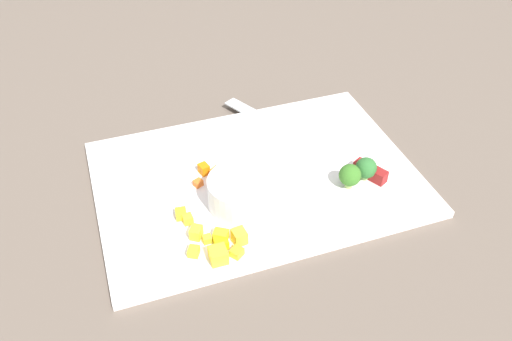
# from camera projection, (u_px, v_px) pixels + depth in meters

# --- Properties ---
(ground_plane) EXTENTS (4.00, 4.00, 0.00)m
(ground_plane) POSITION_uv_depth(u_px,v_px,m) (256.00, 181.00, 0.86)
(ground_plane) COLOR brown
(cutting_board) EXTENTS (0.50, 0.35, 0.01)m
(cutting_board) POSITION_uv_depth(u_px,v_px,m) (256.00, 178.00, 0.86)
(cutting_board) COLOR white
(cutting_board) RESTS_ON ground_plane
(prep_bowl) EXTENTS (0.10, 0.10, 0.05)m
(prep_bowl) POSITION_uv_depth(u_px,v_px,m) (242.00, 192.00, 0.79)
(prep_bowl) COLOR white
(prep_bowl) RESTS_ON cutting_board
(chef_knife) EXTENTS (0.18, 0.32, 0.02)m
(chef_knife) POSITION_uv_depth(u_px,v_px,m) (325.00, 149.00, 0.89)
(chef_knife) COLOR silver
(chef_knife) RESTS_ON cutting_board
(carrot_dice_0) EXTENTS (0.02, 0.02, 0.01)m
(carrot_dice_0) POSITION_uv_depth(u_px,v_px,m) (223.00, 175.00, 0.84)
(carrot_dice_0) COLOR orange
(carrot_dice_0) RESTS_ON cutting_board
(carrot_dice_1) EXTENTS (0.02, 0.02, 0.01)m
(carrot_dice_1) POSITION_uv_depth(u_px,v_px,m) (198.00, 183.00, 0.83)
(carrot_dice_1) COLOR orange
(carrot_dice_1) RESTS_ON cutting_board
(carrot_dice_2) EXTENTS (0.02, 0.02, 0.02)m
(carrot_dice_2) POSITION_uv_depth(u_px,v_px,m) (204.00, 169.00, 0.85)
(carrot_dice_2) COLOR orange
(carrot_dice_2) RESTS_ON cutting_board
(carrot_dice_3) EXTENTS (0.02, 0.02, 0.02)m
(carrot_dice_3) POSITION_uv_depth(u_px,v_px,m) (232.00, 170.00, 0.85)
(carrot_dice_3) COLOR orange
(carrot_dice_3) RESTS_ON cutting_board
(carrot_dice_4) EXTENTS (0.02, 0.02, 0.01)m
(carrot_dice_4) POSITION_uv_depth(u_px,v_px,m) (217.00, 173.00, 0.85)
(carrot_dice_4) COLOR orange
(carrot_dice_4) RESTS_ON cutting_board
(carrot_dice_5) EXTENTS (0.02, 0.02, 0.01)m
(carrot_dice_5) POSITION_uv_depth(u_px,v_px,m) (243.00, 165.00, 0.86)
(carrot_dice_5) COLOR orange
(carrot_dice_5) RESTS_ON cutting_board
(pepper_dice_0) EXTENTS (0.02, 0.02, 0.02)m
(pepper_dice_0) POSITION_uv_depth(u_px,v_px,m) (196.00, 232.00, 0.75)
(pepper_dice_0) COLOR yellow
(pepper_dice_0) RESTS_ON cutting_board
(pepper_dice_1) EXTENTS (0.02, 0.02, 0.01)m
(pepper_dice_1) POSITION_uv_depth(u_px,v_px,m) (221.00, 243.00, 0.73)
(pepper_dice_1) COLOR yellow
(pepper_dice_1) RESTS_ON cutting_board
(pepper_dice_2) EXTENTS (0.02, 0.02, 0.02)m
(pepper_dice_2) POSITION_uv_depth(u_px,v_px,m) (218.00, 255.00, 0.71)
(pepper_dice_2) COLOR yellow
(pepper_dice_2) RESTS_ON cutting_board
(pepper_dice_3) EXTENTS (0.01, 0.02, 0.01)m
(pepper_dice_3) POSITION_uv_depth(u_px,v_px,m) (188.00, 219.00, 0.77)
(pepper_dice_3) COLOR yellow
(pepper_dice_3) RESTS_ON cutting_board
(pepper_dice_4) EXTENTS (0.03, 0.02, 0.01)m
(pepper_dice_4) POSITION_uv_depth(u_px,v_px,m) (221.00, 235.00, 0.74)
(pepper_dice_4) COLOR yellow
(pepper_dice_4) RESTS_ON cutting_board
(pepper_dice_5) EXTENTS (0.02, 0.02, 0.01)m
(pepper_dice_5) POSITION_uv_depth(u_px,v_px,m) (181.00, 214.00, 0.78)
(pepper_dice_5) COLOR yellow
(pepper_dice_5) RESTS_ON cutting_board
(pepper_dice_6) EXTENTS (0.02, 0.02, 0.02)m
(pepper_dice_6) POSITION_uv_depth(u_px,v_px,m) (239.00, 236.00, 0.74)
(pepper_dice_6) COLOR yellow
(pepper_dice_6) RESTS_ON cutting_board
(pepper_dice_7) EXTENTS (0.02, 0.02, 0.01)m
(pepper_dice_7) POSITION_uv_depth(u_px,v_px,m) (194.00, 251.00, 0.72)
(pepper_dice_7) COLOR yellow
(pepper_dice_7) RESTS_ON cutting_board
(pepper_dice_8) EXTENTS (0.01, 0.01, 0.01)m
(pepper_dice_8) POSITION_uv_depth(u_px,v_px,m) (207.00, 239.00, 0.74)
(pepper_dice_8) COLOR yellow
(pepper_dice_8) RESTS_ON cutting_board
(pepper_dice_9) EXTENTS (0.02, 0.02, 0.01)m
(pepper_dice_9) POSITION_uv_depth(u_px,v_px,m) (237.00, 252.00, 0.72)
(pepper_dice_9) COLOR yellow
(pepper_dice_9) RESTS_ON cutting_board
(broccoli_floret_0) EXTENTS (0.03, 0.03, 0.04)m
(broccoli_floret_0) POSITION_uv_depth(u_px,v_px,m) (350.00, 175.00, 0.82)
(broccoli_floret_0) COLOR #94B461
(broccoli_floret_0) RESTS_ON cutting_board
(broccoli_floret_1) EXTENTS (0.03, 0.03, 0.04)m
(broccoli_floret_1) POSITION_uv_depth(u_px,v_px,m) (366.00, 168.00, 0.83)
(broccoli_floret_1) COLOR #85B063
(broccoli_floret_1) RESTS_ON cutting_board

